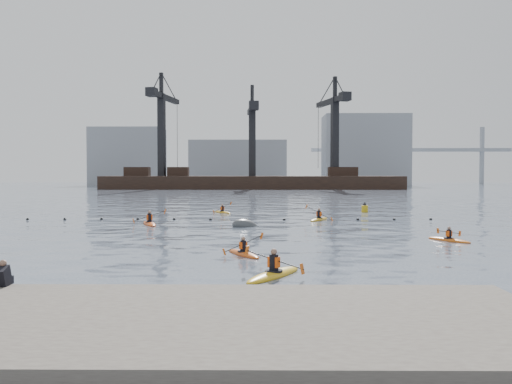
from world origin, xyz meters
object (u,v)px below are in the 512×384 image
(kayaker_5, at_px, (222,212))
(nav_buoy, at_px, (365,209))
(kayaker_0, at_px, (243,253))
(kayaker_2, at_px, (150,223))
(kayaker_1, at_px, (274,273))
(kayaker_3, at_px, (319,219))
(kayaker_4, at_px, (449,239))
(mooring_buoy, at_px, (245,226))

(kayaker_5, distance_m, nav_buoy, 13.89)
(kayaker_0, height_order, kayaker_2, kayaker_2)
(kayaker_0, bearing_deg, nav_buoy, 41.09)
(kayaker_0, relative_size, kayaker_5, 1.06)
(kayaker_1, xyz_separation_m, kayaker_3, (4.24, 23.91, -0.01))
(kayaker_1, height_order, kayaker_5, kayaker_1)
(kayaker_3, height_order, nav_buoy, kayaker_3)
(kayaker_0, bearing_deg, kayaker_4, -2.49)
(kayaker_2, xyz_separation_m, nav_buoy, (18.43, 12.83, 0.24))
(kayaker_0, bearing_deg, kayaker_2, 89.30)
(kayaker_4, relative_size, mooring_buoy, 1.34)
(kayaker_2, relative_size, kayaker_5, 1.31)
(kayaker_3, bearing_deg, kayaker_1, -73.49)
(kayaker_0, distance_m, kayaker_4, 12.56)
(kayaker_1, bearing_deg, nav_buoy, 104.44)
(kayaker_0, height_order, kayaker_1, kayaker_1)
(kayaker_2, height_order, nav_buoy, kayaker_2)
(kayaker_4, bearing_deg, kayaker_0, -7.13)
(kayaker_3, relative_size, kayaker_4, 1.23)
(kayaker_3, height_order, mooring_buoy, kayaker_3)
(kayaker_1, distance_m, kayaker_5, 32.28)
(kayaker_4, xyz_separation_m, nav_buoy, (-0.43, 22.44, 0.26))
(kayaker_1, height_order, kayaker_3, kayaker_3)
(kayaker_2, bearing_deg, kayaker_4, -47.56)
(kayaker_5, distance_m, mooring_buoy, 13.49)
(kayaker_2, height_order, kayaker_3, kayaker_3)
(kayaker_4, height_order, nav_buoy, nav_buoy)
(kayaker_5, bearing_deg, mooring_buoy, -112.58)
(kayaker_0, height_order, kayaker_3, kayaker_3)
(kayaker_1, relative_size, kayaker_5, 1.25)
(kayaker_3, xyz_separation_m, nav_buoy, (5.44, 9.07, 0.24))
(kayaker_0, xyz_separation_m, kayaker_1, (1.30, -5.27, 0.02))
(kayaker_4, height_order, mooring_buoy, kayaker_4)
(kayaker_1, relative_size, nav_buoy, 3.06)
(kayaker_3, distance_m, kayaker_5, 11.68)
(kayaker_5, xyz_separation_m, mooring_buoy, (2.57, -13.24, -0.09))
(kayaker_4, distance_m, mooring_buoy, 14.31)
(kayaker_1, bearing_deg, kayaker_0, 134.64)
(kayaker_2, xyz_separation_m, mooring_buoy, (7.15, -1.38, -0.11))
(kayaker_0, relative_size, kayaker_2, 0.81)
(kayaker_0, distance_m, kayaker_1, 5.43)
(kayaker_2, relative_size, kayaker_3, 1.09)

